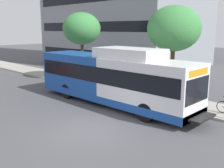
# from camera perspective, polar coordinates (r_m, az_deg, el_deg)

# --- Properties ---
(ground_plane) EXTENTS (120.00, 120.00, 0.00)m
(ground_plane) POSITION_cam_1_polar(r_m,az_deg,el_deg) (19.28, -20.68, -3.14)
(ground_plane) COLOR #4C4C51
(sidewalk_curb) EXTENTS (3.00, 56.00, 0.14)m
(sidewalk_curb) POSITION_cam_1_polar(r_m,az_deg,el_deg) (21.56, -1.30, -0.63)
(sidewalk_curb) COLOR #A8A399
(sidewalk_curb) RESTS_ON ground
(transit_bus) EXTENTS (2.58, 12.25, 3.65)m
(transit_bus) POSITION_cam_1_polar(r_m,az_deg,el_deg) (16.55, 0.04, 1.30)
(transit_bus) COLOR white
(transit_bus) RESTS_ON ground
(street_tree_near_stop) EXTENTS (3.54, 3.54, 6.13)m
(street_tree_near_stop) POSITION_cam_1_polar(r_m,az_deg,el_deg) (18.19, 13.29, 11.58)
(street_tree_near_stop) COLOR #4C3823
(street_tree_near_stop) RESTS_ON sidewalk_curb
(street_tree_mid_block) EXTENTS (3.39, 3.39, 6.06)m
(street_tree_mid_block) POSITION_cam_1_polar(r_m,az_deg,el_deg) (24.27, -6.60, 11.81)
(street_tree_mid_block) COLOR #4C3823
(street_tree_mid_block) RESTS_ON sidewalk_curb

